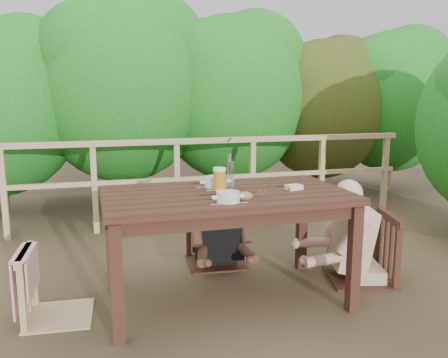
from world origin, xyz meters
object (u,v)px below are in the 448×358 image
object	(u,v)px
chair_far	(216,209)
chair_right	(362,218)
bottle	(230,173)
tumbler	(262,194)
chair_left	(56,253)
woman	(215,196)
soup_near	(228,198)
beer_glass	(219,180)
diner_right	(367,198)
butter_tub	(294,188)
table	(226,247)
bread_roll	(245,196)
soup_far	(216,183)

from	to	relation	value
chair_far	chair_right	xyz separation A→B (m)	(1.04, -0.67, 0.02)
bottle	tumbler	distance (m)	0.36
chair_left	tumbler	world-z (taller)	chair_left
woman	soup_near	bearing A→B (deg)	83.21
beer_glass	diner_right	bearing A→B (deg)	-0.06
beer_glass	bottle	world-z (taller)	bottle
chair_left	woman	xyz separation A→B (m)	(1.30, 0.72, 0.16)
butter_tub	bottle	bearing A→B (deg)	150.54
chair_far	soup_near	distance (m)	1.12
chair_right	woman	xyz separation A→B (m)	(-1.04, 0.69, 0.09)
chair_left	tumbler	xyz separation A→B (m)	(1.36, -0.27, 0.38)
diner_right	bottle	size ratio (longest dim) A/B	4.95
soup_near	tumbler	xyz separation A→B (m)	(0.26, 0.08, -0.01)
bottle	butter_tub	size ratio (longest dim) A/B	2.38
woman	bottle	xyz separation A→B (m)	(-0.07, -0.68, 0.33)
woman	butter_tub	xyz separation A→B (m)	(0.38, -0.82, 0.21)
chair_far	diner_right	xyz separation A→B (m)	(1.07, -0.67, 0.18)
chair_left	woman	size ratio (longest dim) A/B	0.75
table	diner_right	bearing A→B (deg)	3.30
woman	bread_roll	world-z (taller)	woman
diner_right	bread_roll	world-z (taller)	diner_right
chair_left	woman	world-z (taller)	woman
diner_right	soup_near	size ratio (longest dim) A/B	5.31
tumbler	bread_roll	bearing A→B (deg)	-169.74
woman	bread_roll	distance (m)	1.04
chair_right	diner_right	world-z (taller)	diner_right
chair_right	woman	distance (m)	1.26
butter_tub	woman	bearing A→B (deg)	103.24
chair_left	soup_near	size ratio (longest dim) A/B	3.55
tumbler	chair_left	bearing A→B (deg)	168.61
chair_left	beer_glass	bearing A→B (deg)	-84.67
chair_right	tumbler	xyz separation A→B (m)	(-0.98, -0.30, 0.31)
diner_right	soup_near	bearing A→B (deg)	121.18
table	woman	bearing A→B (deg)	80.92
bottle	chair_right	bearing A→B (deg)	-0.75
chair_far	butter_tub	bearing A→B (deg)	-61.22
bottle	diner_right	bearing A→B (deg)	-0.73
bottle	tumbler	xyz separation A→B (m)	(0.14, -0.32, -0.10)
chair_right	soup_far	distance (m)	1.24
beer_glass	butter_tub	xyz separation A→B (m)	(0.53, -0.13, -0.06)
chair_right	bottle	xyz separation A→B (m)	(-1.11, 0.01, 0.42)
chair_left	tumbler	size ratio (longest dim) A/B	13.41
bottle	tumbler	world-z (taller)	bottle
beer_glass	bottle	size ratio (longest dim) A/B	0.65
beer_glass	chair_far	bearing A→B (deg)	77.36
bread_roll	chair_left	bearing A→B (deg)	166.40
tumbler	butter_tub	bearing A→B (deg)	28.75
tumbler	chair_far	bearing A→B (deg)	93.89
table	chair_right	distance (m)	1.17
chair_left	diner_right	bearing A→B (deg)	-85.44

